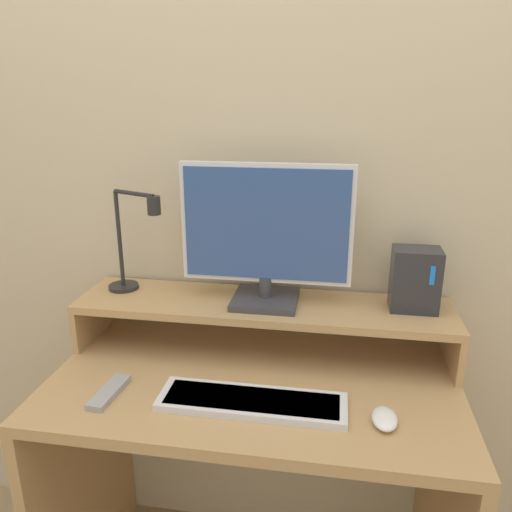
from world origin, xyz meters
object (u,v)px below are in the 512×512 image
at_px(router_dock, 415,279).
at_px(mouse, 385,419).
at_px(remote_control, 109,392).
at_px(desk_lamp, 132,247).
at_px(keyboard, 252,402).
at_px(monitor, 266,234).

bearing_deg(router_dock, mouse, -105.14).
bearing_deg(remote_control, desk_lamp, 98.66).
height_order(keyboard, remote_control, keyboard).
bearing_deg(router_dock, desk_lamp, -179.53).
bearing_deg(monitor, keyboard, -88.04).
distance_m(desk_lamp, keyboard, 0.57).
height_order(desk_lamp, keyboard, desk_lamp).
relative_size(keyboard, remote_control, 3.01).
distance_m(keyboard, remote_control, 0.35).
bearing_deg(mouse, router_dock, 74.86).
bearing_deg(desk_lamp, remote_control, -81.34).
height_order(desk_lamp, remote_control, desk_lamp).
distance_m(mouse, remote_control, 0.65).
relative_size(desk_lamp, remote_control, 2.04).
relative_size(router_dock, mouse, 1.93).
xyz_separation_m(monitor, keyboard, (0.01, -0.28, -0.33)).
bearing_deg(keyboard, desk_lamp, 143.67).
xyz_separation_m(desk_lamp, router_dock, (0.79, 0.01, -0.05)).
relative_size(desk_lamp, router_dock, 1.77).
height_order(monitor, keyboard, monitor).
distance_m(monitor, router_dock, 0.42).
distance_m(desk_lamp, router_dock, 0.79).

